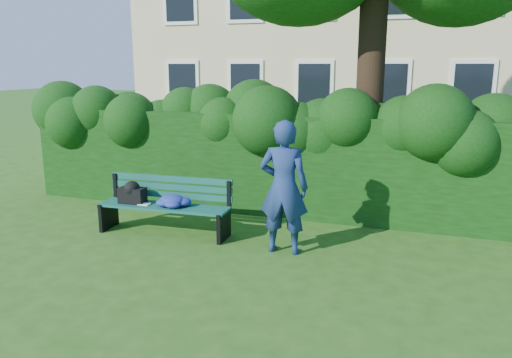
% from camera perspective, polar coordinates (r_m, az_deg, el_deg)
% --- Properties ---
extents(ground, '(80.00, 80.00, 0.00)m').
position_cam_1_polar(ground, '(7.31, -1.54, -8.28)').
color(ground, '#265216').
rests_on(ground, ground).
extents(hedge, '(10.00, 1.00, 1.80)m').
position_cam_1_polar(hedge, '(9.08, 3.28, 1.83)').
color(hedge, black).
rests_on(hedge, ground).
extents(park_bench, '(2.14, 0.66, 0.89)m').
position_cam_1_polar(park_bench, '(8.09, -10.71, -2.65)').
color(park_bench, '#0F4C3F').
rests_on(park_bench, ground).
extents(man_reading, '(0.72, 0.50, 1.92)m').
position_cam_1_polar(man_reading, '(7.03, 3.20, -0.97)').
color(man_reading, navy).
rests_on(man_reading, ground).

